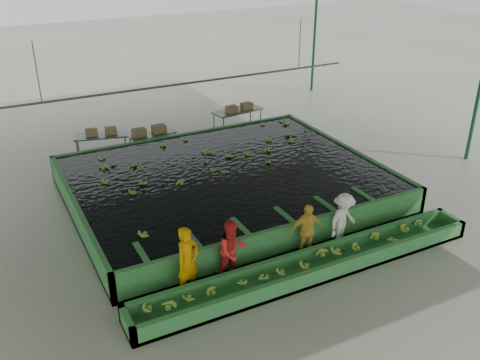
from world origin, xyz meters
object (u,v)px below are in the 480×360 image
flotation_tank (226,183)px  worker_c (307,231)px  box_stack_mid (149,134)px  worker_d (343,220)px  box_stack_right (239,110)px  packing_table_mid (153,144)px  box_stack_left (102,135)px  packing_table_right (238,121)px  worker_a (188,261)px  worker_b (232,251)px  packing_table_left (102,146)px  sorting_trough (312,267)px

flotation_tank → worker_c: size_ratio=6.20×
worker_c → box_stack_mid: 9.05m
worker_d → box_stack_right: size_ratio=1.30×
worker_d → box_stack_right: (1.62, 9.50, 0.18)m
packing_table_mid → box_stack_left: box_stack_left is taller
worker_c → packing_table_right: (2.80, 9.60, -0.31)m
box_stack_right → box_stack_mid: bearing=-172.5°
packing_table_mid → packing_table_right: packing_table_right is taller
worker_a → worker_d: size_ratio=1.12×
worker_b → box_stack_right: 10.78m
packing_table_right → box_stack_left: 5.98m
flotation_tank → box_stack_right: box_stack_right is taller
flotation_tank → packing_table_left: (-2.87, 5.24, 0.01)m
packing_table_mid → box_stack_mid: box_stack_mid is taller
worker_b → box_stack_left: worker_b is taller
box_stack_left → box_stack_right: (6.00, -0.03, 0.08)m
flotation_tank → worker_c: (0.33, -4.30, 0.36)m
box_stack_mid → flotation_tank: bearing=-76.6°
worker_a → worker_b: worker_a is taller
worker_b → sorting_trough: bearing=-29.5°
sorting_trough → box_stack_left: size_ratio=8.53×
sorting_trough → worker_a: size_ratio=5.45×
worker_a → box_stack_right: 11.40m
worker_c → flotation_tank: bearing=105.9°
sorting_trough → packing_table_right: (3.13, 10.40, 0.25)m
worker_b → worker_c: 2.25m
worker_d → box_stack_right: bearing=62.1°
worker_a → packing_table_right: 11.47m
flotation_tank → packing_table_left: bearing=118.8°
flotation_tank → box_stack_mid: 4.78m
worker_d → packing_table_left: worker_d is taller
packing_table_left → sorting_trough: bearing=-74.5°
sorting_trough → packing_table_right: 10.86m
box_stack_left → box_stack_mid: bearing=-18.9°
packing_table_mid → packing_table_right: 4.16m
packing_table_left → worker_d: bearing=-65.1°
worker_a → worker_c: 3.46m
box_stack_mid → packing_table_right: bearing=8.9°
flotation_tank → worker_b: 4.73m
flotation_tank → box_stack_mid: bearing=103.4°
worker_a → box_stack_left: worker_a is taller
worker_d → packing_table_right: worker_d is taller
packing_table_right → box_stack_left: size_ratio=1.87×
packing_table_left → box_stack_right: bearing=-0.3°
worker_c → worker_d: (1.22, 0.00, 0.01)m
packing_table_left → box_stack_mid: box_stack_mid is taller
packing_table_mid → packing_table_left: bearing=162.2°
packing_table_left → packing_table_right: bearing=0.6°
packing_table_mid → box_stack_mid: 0.44m
box_stack_left → box_stack_right: box_stack_right is taller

